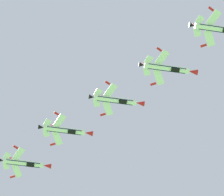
{
  "coord_description": "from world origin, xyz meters",
  "views": [
    {
      "loc": [
        -1.84,
        -2.13,
        1.79
      ],
      "look_at": [
        -13.42,
        65.6,
        118.69
      ],
      "focal_mm": 77.95,
      "sensor_mm": 36.0,
      "label": 1
    }
  ],
  "objects": [
    {
      "name": "fighter_jet_left_wing",
      "position": [
        2.89,
        58.03,
        116.88
      ],
      "size": [
        15.55,
        10.0,
        4.58
      ],
      "rotation": [
        0.0,
        -0.28,
        5.03
      ],
      "color": "white"
    },
    {
      "name": "fighter_jet_lead",
      "position": [
        17.04,
        49.22,
        117.09
      ],
      "size": [
        15.55,
        10.09,
        4.4
      ],
      "rotation": [
        0.0,
        -0.23,
        5.03
      ],
      "color": "white"
    },
    {
      "name": "fighter_jet_right_wing",
      "position": [
        -12.48,
        67.11,
        119.72
      ],
      "size": [
        15.55,
        10.07,
        4.44
      ],
      "rotation": [
        0.0,
        -0.24,
        5.03
      ],
      "color": "white"
    },
    {
      "name": "fighter_jet_right_outer",
      "position": [
        -43.1,
        82.94,
        117.65
      ],
      "size": [
        15.55,
        9.9,
        4.74
      ],
      "rotation": [
        0.0,
        -0.32,
        5.03
      ],
      "color": "white"
    },
    {
      "name": "fighter_jet_left_outer",
      "position": [
        -28.6,
        73.93,
        118.52
      ],
      "size": [
        15.55,
        9.97,
        4.63
      ],
      "rotation": [
        0.0,
        -0.29,
        5.03
      ],
      "color": "white"
    }
  ]
}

